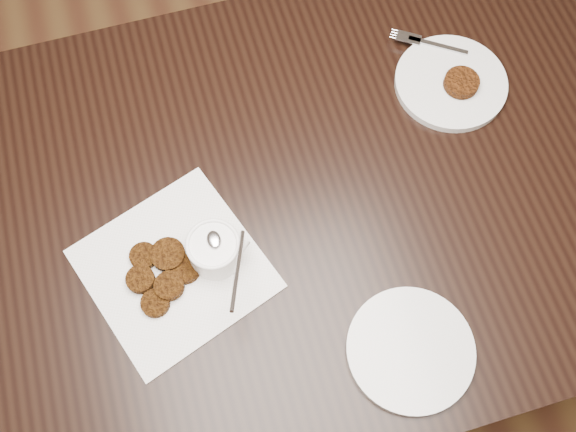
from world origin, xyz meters
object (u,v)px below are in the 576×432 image
(plate_with_patty, at_px, (452,80))
(table, at_px, (294,264))
(napkin, at_px, (174,269))
(plate_empty, at_px, (410,350))
(sauce_ramekin, at_px, (212,243))

(plate_with_patty, bearing_deg, table, -158.46)
(napkin, bearing_deg, plate_empty, -35.96)
(table, xyz_separation_m, plate_empty, (0.10, -0.32, 0.38))
(table, relative_size, plate_with_patty, 6.70)
(plate_empty, bearing_deg, sauce_ramekin, 136.89)
(plate_empty, bearing_deg, table, 107.03)
(table, distance_m, plate_with_patty, 0.54)
(sauce_ramekin, xyz_separation_m, plate_empty, (0.26, -0.24, -0.06))
(napkin, xyz_separation_m, sauce_ramekin, (0.07, 0.00, 0.06))
(sauce_ramekin, bearing_deg, plate_with_patty, 22.55)
(plate_empty, bearing_deg, napkin, 144.04)
(sauce_ramekin, relative_size, plate_empty, 0.60)
(plate_with_patty, xyz_separation_m, plate_empty, (-0.25, -0.45, -0.01))
(table, bearing_deg, plate_empty, -72.97)
(sauce_ramekin, height_order, plate_with_patty, sauce_ramekin)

